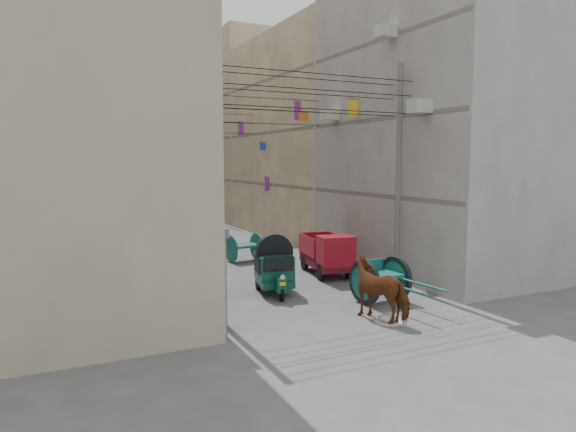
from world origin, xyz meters
TOP-DOWN VIEW (x-y plane):
  - ground at (0.00, 0.00)m, footprint 140.00×140.00m
  - building_row_left at (-8.00, 34.13)m, footprint 8.00×62.00m
  - building_row_right at (8.00, 34.13)m, footprint 8.00×62.00m
  - end_cap_building at (0.00, 66.00)m, footprint 22.00×10.00m
  - shutters_left at (-3.92, 10.38)m, footprint 0.18×14.40m
  - signboards at (-0.01, 21.66)m, footprint 8.22×40.52m
  - ac_units at (3.65, 7.67)m, footprint 0.70×6.55m
  - utility_poles at (0.00, 17.00)m, footprint 7.40×22.20m
  - overhead_cables at (0.00, 14.40)m, footprint 7.40×22.52m
  - auto_rickshaw at (-0.85, 7.03)m, footprint 1.60×2.32m
  - tonga_cart at (1.80, 4.49)m, footprint 1.60×3.24m
  - mini_truck at (2.18, 8.43)m, footprint 1.84×3.22m
  - second_cart at (0.23, 12.78)m, footprint 1.54×1.40m
  - feed_sack at (0.73, 2.61)m, footprint 0.51×0.41m
  - horse at (0.78, 3.00)m, footprint 1.59×2.26m
  - distant_car_white at (-0.89, 26.99)m, footprint 2.25×3.37m
  - distant_car_grey at (1.99, 31.11)m, footprint 1.84×3.95m
  - distant_car_green at (-0.99, 36.97)m, footprint 2.25×4.08m

SIDE VIEW (x-z plane):
  - ground at x=0.00m, z-range 0.00..0.00m
  - feed_sack at x=0.73m, z-range 0.00..0.26m
  - distant_car_white at x=-0.89m, z-range 0.00..1.07m
  - distant_car_green at x=-0.99m, z-range 0.00..1.12m
  - distant_car_grey at x=1.99m, z-range 0.00..1.25m
  - second_cart at x=0.23m, z-range 0.04..1.27m
  - tonga_cart at x=1.80m, z-range 0.03..1.45m
  - mini_truck at x=2.18m, z-range -0.04..1.67m
  - horse at x=0.78m, z-range 0.00..1.74m
  - auto_rickshaw at x=-0.85m, z-range 0.14..1.72m
  - shutters_left at x=-3.92m, z-range 0.06..2.93m
  - signboards at x=-0.01m, z-range 0.59..6.27m
  - utility_poles at x=0.00m, z-range 0.00..8.00m
  - building_row_left at x=-8.00m, z-range -0.54..13.46m
  - building_row_right at x=8.00m, z-range -0.54..13.46m
  - end_cap_building at x=0.00m, z-range 0.00..13.00m
  - overhead_cables at x=0.00m, z-range 6.20..7.33m
  - ac_units at x=3.65m, z-range 5.76..9.11m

